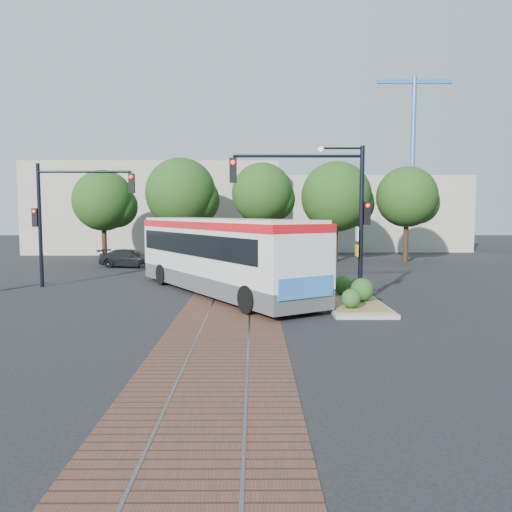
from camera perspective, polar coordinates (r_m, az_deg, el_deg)
The scene contains 10 objects.
ground at distance 20.64m, azimuth -2.76°, elevation -5.18°, with size 120.00×120.00×0.00m, color black.
trackbed at distance 24.58m, azimuth -2.35°, elevation -3.52°, with size 3.60×40.00×0.02m.
tree_row at distance 36.73m, azimuth 0.24°, elevation 6.88°, with size 26.40×5.60×7.67m.
warehouses at distance 49.06m, azimuth -1.92°, elevation 5.19°, with size 40.00×13.00×8.00m.
crane at distance 57.38m, azimuth 17.49°, elevation 12.02°, with size 8.00×0.50×18.00m.
city_bus at distance 22.33m, azimuth -4.14°, elevation 0.45°, with size 8.82×12.14×3.37m.
traffic_island at distance 20.06m, azimuth 11.05°, elevation -4.61°, with size 2.20×5.20×1.13m.
signal_pole_main at distance 19.71m, azimuth 8.44°, elevation 6.43°, with size 5.49×0.46×6.00m.
signal_pole_left at distance 26.00m, azimuth -21.22°, elevation 5.15°, with size 4.99×0.34×6.00m.
parked_car at distance 34.22m, azimuth -14.17°, elevation -0.25°, with size 1.69×4.15×1.20m, color black.
Camera 1 is at (0.91, -20.29, 3.65)m, focal length 35.00 mm.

